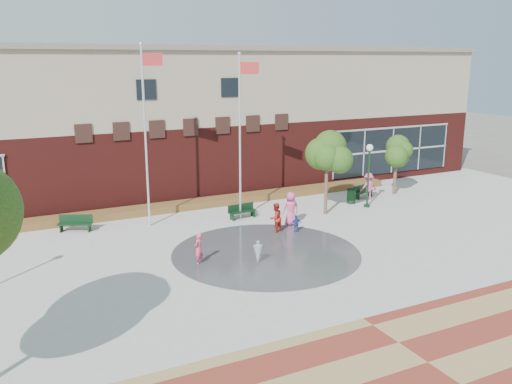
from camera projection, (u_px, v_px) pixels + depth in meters
name	position (u px, v px, depth m)	size (l,w,h in m)	color
ground	(301.00, 277.00, 21.53)	(120.00, 120.00, 0.00)	#666056
plaza_concrete	(256.00, 246.00, 25.00)	(46.00, 18.00, 0.01)	#A8A8A0
paver_band	(428.00, 363.00, 15.44)	(46.00, 6.00, 0.01)	maroon
splash_pad	(266.00, 253.00, 24.13)	(8.40, 8.40, 0.01)	#383A3D
library_building	(165.00, 118.00, 35.60)	(44.40, 10.40, 9.20)	#531714
flower_bed	(198.00, 207.00, 31.60)	(26.00, 1.20, 0.40)	#A82F21
flagpole_left	(146.00, 127.00, 26.86)	(1.04, 0.41, 9.21)	silver
flagpole_right	(241.00, 128.00, 28.27)	(1.00, 0.51, 8.78)	silver
lamp_right	(369.00, 168.00, 31.08)	(0.39, 0.39, 3.71)	black
bench_left	(75.00, 227.00, 27.09)	(1.71, 1.12, 0.84)	black
bench_mid	(242.00, 214.00, 29.30)	(1.61, 0.58, 0.79)	black
bench_right	(363.00, 194.00, 33.69)	(1.63, 0.87, 0.79)	black
trash_can	(351.00, 196.00, 32.29)	(0.55, 0.55, 0.90)	black
tree_mid	(327.00, 157.00, 29.42)	(2.63, 2.63, 4.44)	#4C372C
tree_small_right	(397.00, 152.00, 34.03)	(2.18, 2.18, 3.72)	#4C372C
water_jet_a	(258.00, 264.00, 22.90)	(0.40, 0.40, 0.77)	white
water_jet_b	(258.00, 251.00, 24.48)	(0.18, 0.18, 0.41)	white
child_splash	(199.00, 249.00, 22.72)	(0.50, 0.33, 1.36)	#F0456B
adult_red	(276.00, 218.00, 26.83)	(0.74, 0.58, 1.52)	#AB201C
adult_pink	(291.00, 209.00, 28.02)	(0.87, 0.56, 1.77)	#D84B87
child_blue	(296.00, 224.00, 26.89)	(0.54, 0.22, 0.91)	#29359F
person_bench	(368.00, 187.00, 33.03)	(1.09, 0.63, 1.69)	#D64489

